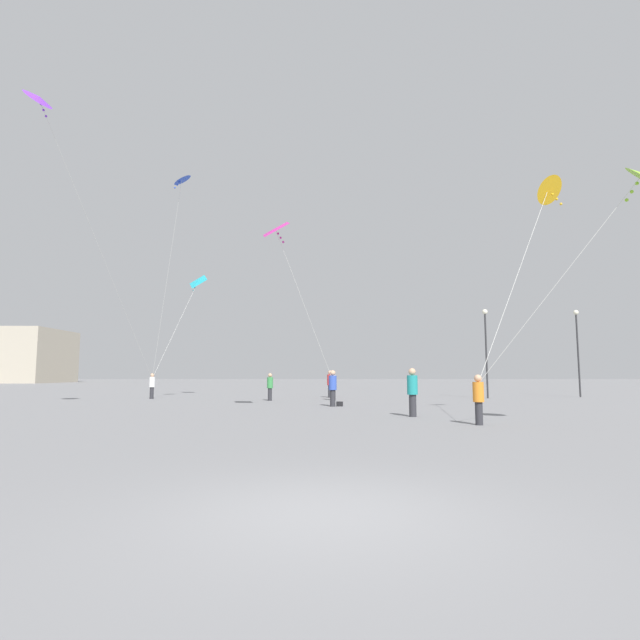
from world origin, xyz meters
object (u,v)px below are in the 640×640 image
(person_in_green, at_px, (268,386))
(kite_magenta_delta, at_px, (274,231))
(person_in_orange, at_px, (477,397))
(building_left_hall, at_px, (20,356))
(person_in_grey, at_px, (332,384))
(person_in_white, at_px, (150,385))
(kite_lime_diamond, at_px, (638,178))
(kite_cobalt_diamond, at_px, (180,181))
(kite_violet_diamond, at_px, (38,101))
(lamppost_east, at_px, (575,340))
(kite_cyan_delta, at_px, (196,282))
(kite_amber_diamond, at_px, (546,191))
(lamppost_west, at_px, (484,340))
(handbag_beside_flyer, at_px, (338,404))
(person_in_blue, at_px, (331,387))
(person_in_teal, at_px, (411,390))
(person_in_red, at_px, (329,383))

(person_in_green, height_order, kite_magenta_delta, kite_magenta_delta)
(person_in_orange, distance_m, building_left_hall, 96.97)
(person_in_grey, relative_size, person_in_white, 1.10)
(kite_lime_diamond, bearing_deg, person_in_green, 125.47)
(person_in_white, xyz_separation_m, kite_cobalt_diamond, (2.82, -4.51, 12.02))
(kite_violet_diamond, relative_size, lamppost_east, 2.14)
(kite_cyan_delta, relative_size, lamppost_east, 1.23)
(kite_cyan_delta, relative_size, kite_amber_diamond, 0.95)
(kite_cyan_delta, relative_size, lamppost_west, 1.27)
(building_left_hall, xyz_separation_m, handbag_beside_flyer, (55.92, -66.84, -4.75))
(person_in_green, relative_size, handbag_beside_flyer, 5.20)
(person_in_blue, relative_size, person_in_white, 1.09)
(person_in_orange, relative_size, person_in_teal, 0.87)
(lamppost_west, xyz_separation_m, handbag_beside_flyer, (-10.22, -8.26, -3.80))
(kite_magenta_delta, bearing_deg, handbag_beside_flyer, 50.83)
(kite_magenta_delta, bearing_deg, kite_amber_diamond, -16.08)
(person_in_grey, height_order, kite_cobalt_diamond, kite_cobalt_diamond)
(kite_violet_diamond, height_order, lamppost_west, kite_violet_diamond)
(kite_cyan_delta, distance_m, lamppost_west, 21.04)
(person_in_teal, distance_m, building_left_hall, 93.58)
(lamppost_east, bearing_deg, person_in_green, -167.36)
(kite_cobalt_diamond, bearing_deg, kite_lime_diamond, -40.58)
(person_in_blue, xyz_separation_m, kite_magenta_delta, (-2.61, -3.53, 7.01))
(person_in_green, bearing_deg, lamppost_west, -74.40)
(person_in_teal, distance_m, lamppost_west, 16.55)
(person_in_orange, xyz_separation_m, person_in_white, (-16.10, 16.75, 0.03))
(person_in_green, xyz_separation_m, person_in_teal, (6.60, -11.39, 0.10))
(person_in_grey, height_order, person_in_teal, person_in_teal)
(kite_violet_diamond, bearing_deg, person_in_green, 47.44)
(person_in_blue, height_order, kite_lime_diamond, kite_lime_diamond)
(person_in_blue, xyz_separation_m, kite_cobalt_diamond, (-8.83, 3.12, 11.95))
(handbag_beside_flyer, bearing_deg, kite_amber_diamond, -40.70)
(person_in_green, distance_m, person_in_teal, 13.16)
(handbag_beside_flyer, bearing_deg, building_left_hall, 129.92)
(person_in_orange, bearing_deg, kite_cobalt_diamond, 35.49)
(person_in_red, height_order, person_in_teal, person_in_red)
(building_left_hall, relative_size, handbag_beside_flyer, 48.95)
(kite_amber_diamond, bearing_deg, lamppost_west, 81.01)
(kite_magenta_delta, height_order, lamppost_east, kite_magenta_delta)
(kite_amber_diamond, bearing_deg, kite_magenta_delta, 163.92)
(person_in_white, xyz_separation_m, lamppost_west, (22.22, 0.73, 3.01))
(person_in_blue, xyz_separation_m, person_in_orange, (4.46, -9.12, -0.11))
(person_in_green, distance_m, lamppost_west, 14.88)
(person_in_blue, height_order, person_in_orange, person_in_blue)
(kite_violet_diamond, bearing_deg, handbag_beside_flyer, 19.74)
(person_in_teal, xyz_separation_m, kite_amber_diamond, (5.29, -0.63, 7.68))
(kite_lime_diamond, xyz_separation_m, kite_cobalt_diamond, (-17.29, 14.81, 5.75))
(kite_violet_diamond, bearing_deg, kite_amber_diamond, -5.41)
(person_in_white, bearing_deg, person_in_green, -48.78)
(lamppost_east, bearing_deg, handbag_beside_flyer, -149.87)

